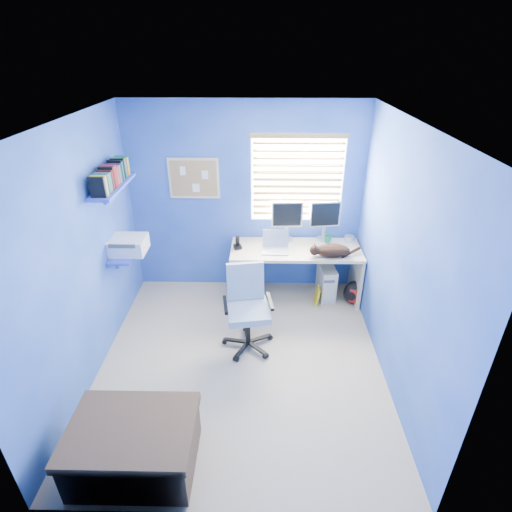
{
  "coord_description": "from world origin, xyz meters",
  "views": [
    {
      "loc": [
        0.22,
        -3.28,
        3.07
      ],
      "look_at": [
        0.15,
        0.65,
        0.95
      ],
      "focal_mm": 28.0,
      "sensor_mm": 36.0,
      "label": 1
    }
  ],
  "objects_px": {
    "cat": "(333,250)",
    "office_chair": "(248,318)",
    "desk": "(295,273)",
    "laptop": "(275,243)",
    "tower_pc": "(326,281)"
  },
  "relations": [
    {
      "from": "cat",
      "to": "laptop",
      "type": "bearing_deg",
      "value": 165.33
    },
    {
      "from": "cat",
      "to": "office_chair",
      "type": "bearing_deg",
      "value": -148.69
    },
    {
      "from": "laptop",
      "to": "office_chair",
      "type": "height_order",
      "value": "laptop"
    },
    {
      "from": "cat",
      "to": "tower_pc",
      "type": "distance_m",
      "value": 0.64
    },
    {
      "from": "laptop",
      "to": "tower_pc",
      "type": "height_order",
      "value": "laptop"
    },
    {
      "from": "laptop",
      "to": "tower_pc",
      "type": "relative_size",
      "value": 0.73
    },
    {
      "from": "laptop",
      "to": "office_chair",
      "type": "distance_m",
      "value": 1.06
    },
    {
      "from": "desk",
      "to": "office_chair",
      "type": "distance_m",
      "value": 1.13
    },
    {
      "from": "desk",
      "to": "tower_pc",
      "type": "distance_m",
      "value": 0.46
    },
    {
      "from": "desk",
      "to": "cat",
      "type": "distance_m",
      "value": 0.65
    },
    {
      "from": "laptop",
      "to": "tower_pc",
      "type": "distance_m",
      "value": 0.95
    },
    {
      "from": "desk",
      "to": "cat",
      "type": "relative_size",
      "value": 3.9
    },
    {
      "from": "desk",
      "to": "laptop",
      "type": "distance_m",
      "value": 0.56
    },
    {
      "from": "tower_pc",
      "to": "office_chair",
      "type": "height_order",
      "value": "office_chair"
    },
    {
      "from": "desk",
      "to": "laptop",
      "type": "height_order",
      "value": "laptop"
    }
  ]
}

